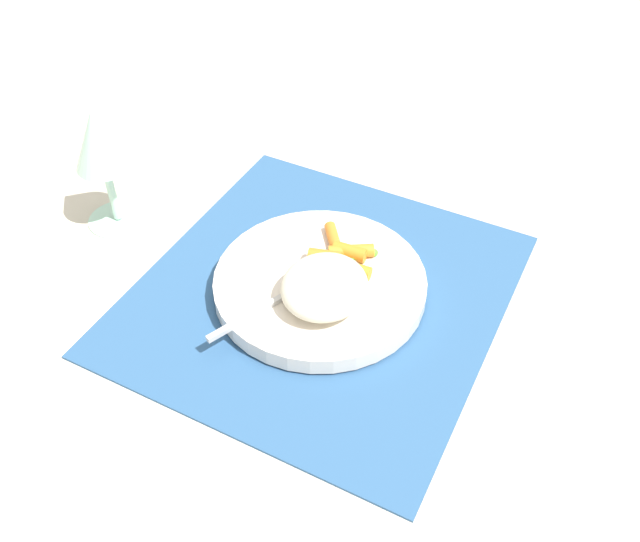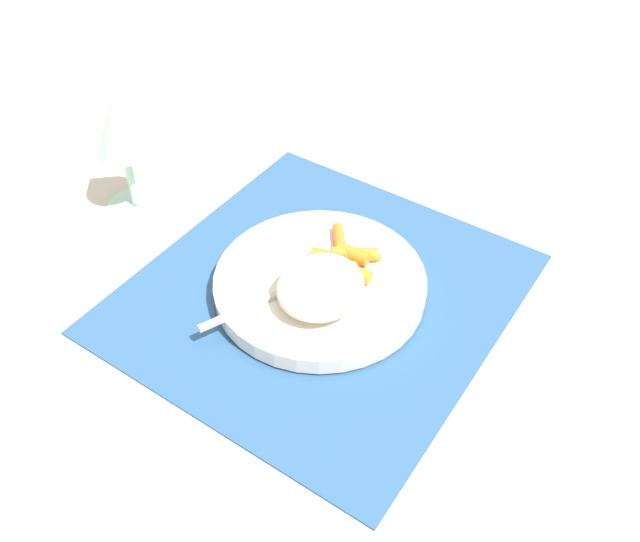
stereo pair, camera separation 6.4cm
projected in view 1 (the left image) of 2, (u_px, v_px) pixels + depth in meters
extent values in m
plane|color=beige|center=(320.00, 294.00, 0.77)|extent=(2.40, 2.40, 0.00)
cube|color=#2D5684|center=(320.00, 292.00, 0.76)|extent=(0.40, 0.38, 0.01)
cylinder|color=silver|center=(320.00, 284.00, 0.75)|extent=(0.23, 0.23, 0.02)
ellipsoid|color=beige|center=(324.00, 287.00, 0.71)|extent=(0.10, 0.09, 0.04)
cylinder|color=orange|center=(325.00, 258.00, 0.76)|extent=(0.03, 0.04, 0.02)
cylinder|color=orange|center=(351.00, 251.00, 0.77)|extent=(0.04, 0.05, 0.02)
cylinder|color=orange|center=(334.00, 241.00, 0.78)|extent=(0.05, 0.04, 0.01)
cylinder|color=orange|center=(349.00, 252.00, 0.77)|extent=(0.02, 0.04, 0.02)
cylinder|color=orange|center=(340.00, 279.00, 0.73)|extent=(0.05, 0.03, 0.02)
cylinder|color=orange|center=(348.00, 268.00, 0.75)|extent=(0.02, 0.05, 0.02)
sphere|color=#56B732|center=(313.00, 262.00, 0.76)|extent=(0.01, 0.01, 0.01)
sphere|color=green|center=(331.00, 273.00, 0.75)|extent=(0.01, 0.01, 0.01)
sphere|color=#589731|center=(341.00, 264.00, 0.76)|extent=(0.01, 0.01, 0.01)
sphere|color=green|center=(334.00, 262.00, 0.76)|extent=(0.01, 0.01, 0.01)
sphere|color=#53B53E|center=(331.00, 249.00, 0.78)|extent=(0.01, 0.01, 0.01)
sphere|color=green|center=(357.00, 255.00, 0.77)|extent=(0.01, 0.01, 0.01)
sphere|color=#57B531|center=(374.00, 253.00, 0.77)|extent=(0.01, 0.01, 0.01)
sphere|color=green|center=(351.00, 262.00, 0.76)|extent=(0.01, 0.01, 0.01)
cube|color=silver|center=(340.00, 264.00, 0.76)|extent=(0.05, 0.03, 0.01)
cube|color=silver|center=(268.00, 305.00, 0.71)|extent=(0.14, 0.06, 0.01)
cylinder|color=#B2E0CC|center=(116.00, 221.00, 0.85)|extent=(0.07, 0.07, 0.00)
cylinder|color=#B2E0CC|center=(109.00, 195.00, 0.83)|extent=(0.01, 0.01, 0.08)
cone|color=#B2E0CC|center=(95.00, 141.00, 0.77)|extent=(0.06, 0.06, 0.07)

